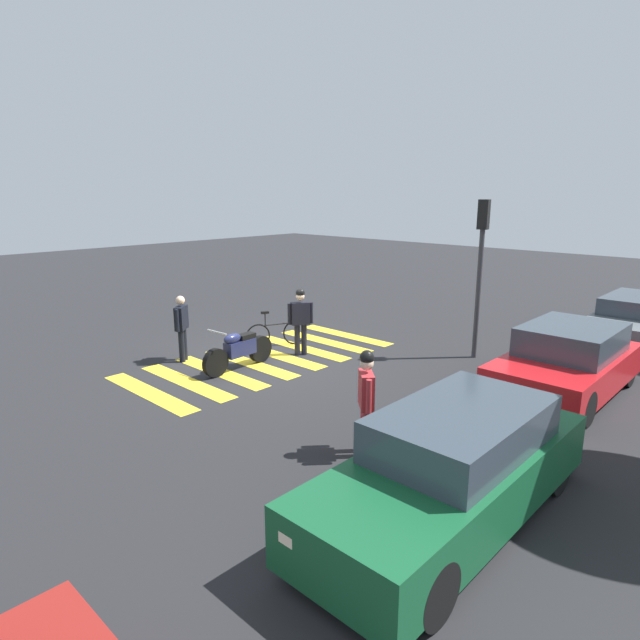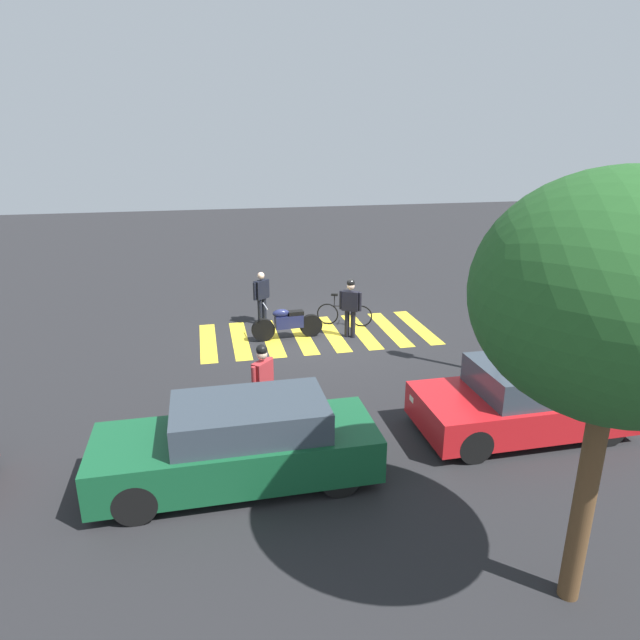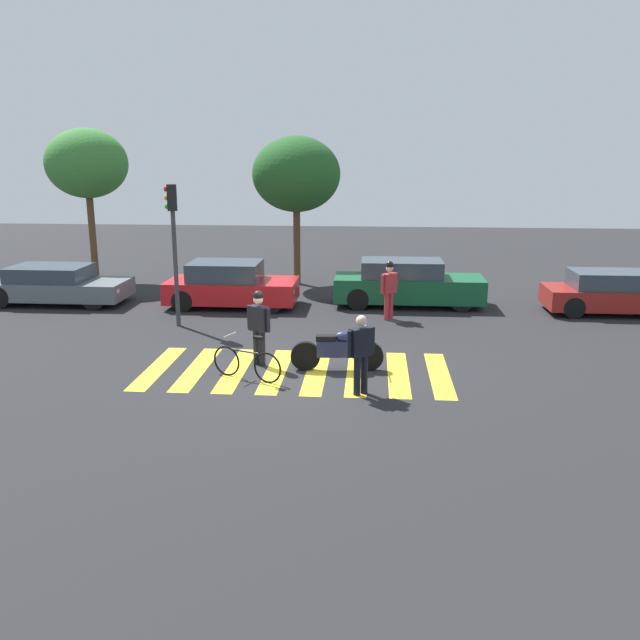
{
  "view_description": "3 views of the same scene",
  "coord_description": "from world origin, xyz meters",
  "px_view_note": "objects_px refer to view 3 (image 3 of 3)",
  "views": [
    {
      "loc": [
        8.26,
        9.71,
        4.05
      ],
      "look_at": [
        -0.14,
        1.8,
        1.28
      ],
      "focal_mm": 29.78,
      "sensor_mm": 36.0,
      "label": 1
    },
    {
      "loc": [
        3.14,
        14.91,
        5.56
      ],
      "look_at": [
        0.27,
        1.68,
        1.02
      ],
      "focal_mm": 30.92,
      "sensor_mm": 36.0,
      "label": 2
    },
    {
      "loc": [
        1.64,
        -14.05,
        4.73
      ],
      "look_at": [
        0.42,
        1.41,
        0.83
      ],
      "focal_mm": 37.54,
      "sensor_mm": 36.0,
      "label": 3
    }
  ],
  "objects_px": {
    "car_green_compact": "(407,284)",
    "car_maroon_wagon": "(613,293)",
    "pedestrian_bystander": "(389,286)",
    "officer_on_foot": "(259,323)",
    "traffic_light_pole": "(173,232)",
    "police_motorcycle": "(337,350)",
    "car_grey_coupe": "(56,285)",
    "leaning_bicycle": "(247,363)",
    "officer_by_motorcycle": "(361,350)",
    "car_red_convertible": "(230,285)"
  },
  "relations": [
    {
      "from": "pedestrian_bystander",
      "to": "car_red_convertible",
      "type": "xyz_separation_m",
      "value": [
        -4.93,
        1.35,
        -0.31
      ]
    },
    {
      "from": "police_motorcycle",
      "to": "pedestrian_bystander",
      "type": "height_order",
      "value": "pedestrian_bystander"
    },
    {
      "from": "officer_on_foot",
      "to": "car_grey_coupe",
      "type": "relative_size",
      "value": 0.39
    },
    {
      "from": "police_motorcycle",
      "to": "leaning_bicycle",
      "type": "height_order",
      "value": "police_motorcycle"
    },
    {
      "from": "car_red_convertible",
      "to": "car_green_compact",
      "type": "height_order",
      "value": "car_green_compact"
    },
    {
      "from": "police_motorcycle",
      "to": "officer_on_foot",
      "type": "bearing_deg",
      "value": 171.8
    },
    {
      "from": "leaning_bicycle",
      "to": "car_green_compact",
      "type": "relative_size",
      "value": 0.34
    },
    {
      "from": "car_grey_coupe",
      "to": "police_motorcycle",
      "type": "bearing_deg",
      "value": -33.12
    },
    {
      "from": "traffic_light_pole",
      "to": "pedestrian_bystander",
      "type": "bearing_deg",
      "value": 11.35
    },
    {
      "from": "police_motorcycle",
      "to": "officer_on_foot",
      "type": "xyz_separation_m",
      "value": [
        -1.78,
        0.26,
        0.53
      ]
    },
    {
      "from": "car_green_compact",
      "to": "car_maroon_wagon",
      "type": "height_order",
      "value": "car_green_compact"
    },
    {
      "from": "pedestrian_bystander",
      "to": "traffic_light_pole",
      "type": "relative_size",
      "value": 0.44
    },
    {
      "from": "pedestrian_bystander",
      "to": "car_green_compact",
      "type": "bearing_deg",
      "value": 72.18
    },
    {
      "from": "officer_by_motorcycle",
      "to": "car_green_compact",
      "type": "bearing_deg",
      "value": 81.01
    },
    {
      "from": "officer_on_foot",
      "to": "car_maroon_wagon",
      "type": "distance_m",
      "value": 11.39
    },
    {
      "from": "pedestrian_bystander",
      "to": "car_red_convertible",
      "type": "bearing_deg",
      "value": 164.65
    },
    {
      "from": "police_motorcycle",
      "to": "pedestrian_bystander",
      "type": "relative_size",
      "value": 1.2
    },
    {
      "from": "police_motorcycle",
      "to": "car_maroon_wagon",
      "type": "height_order",
      "value": "car_maroon_wagon"
    },
    {
      "from": "leaning_bicycle",
      "to": "car_red_convertible",
      "type": "bearing_deg",
      "value": 104.68
    },
    {
      "from": "leaning_bicycle",
      "to": "police_motorcycle",
      "type": "bearing_deg",
      "value": 22.35
    },
    {
      "from": "officer_by_motorcycle",
      "to": "car_green_compact",
      "type": "distance_m",
      "value": 8.25
    },
    {
      "from": "police_motorcycle",
      "to": "leaning_bicycle",
      "type": "relative_size",
      "value": 1.3
    },
    {
      "from": "pedestrian_bystander",
      "to": "car_green_compact",
      "type": "distance_m",
      "value": 2.0
    },
    {
      "from": "pedestrian_bystander",
      "to": "car_grey_coupe",
      "type": "xyz_separation_m",
      "value": [
        -10.6,
        1.33,
        -0.38
      ]
    },
    {
      "from": "car_red_convertible",
      "to": "car_maroon_wagon",
      "type": "bearing_deg",
      "value": -0.17
    },
    {
      "from": "car_green_compact",
      "to": "car_maroon_wagon",
      "type": "xyz_separation_m",
      "value": [
        6.14,
        -0.56,
        -0.08
      ]
    },
    {
      "from": "police_motorcycle",
      "to": "car_green_compact",
      "type": "distance_m",
      "value": 6.91
    },
    {
      "from": "car_maroon_wagon",
      "to": "traffic_light_pole",
      "type": "bearing_deg",
      "value": -168.81
    },
    {
      "from": "pedestrian_bystander",
      "to": "officer_by_motorcycle",
      "type": "bearing_deg",
      "value": -96.24
    },
    {
      "from": "police_motorcycle",
      "to": "traffic_light_pole",
      "type": "height_order",
      "value": "traffic_light_pole"
    },
    {
      "from": "leaning_bicycle",
      "to": "traffic_light_pole",
      "type": "relative_size",
      "value": 0.41
    },
    {
      "from": "officer_on_foot",
      "to": "traffic_light_pole",
      "type": "height_order",
      "value": "traffic_light_pole"
    },
    {
      "from": "police_motorcycle",
      "to": "car_grey_coupe",
      "type": "height_order",
      "value": "car_grey_coupe"
    },
    {
      "from": "officer_on_foot",
      "to": "officer_by_motorcycle",
      "type": "bearing_deg",
      "value": -36.71
    },
    {
      "from": "car_red_convertible",
      "to": "car_maroon_wagon",
      "type": "xyz_separation_m",
      "value": [
        11.68,
        -0.04,
        -0.06
      ]
    },
    {
      "from": "officer_on_foot",
      "to": "car_grey_coupe",
      "type": "height_order",
      "value": "officer_on_foot"
    },
    {
      "from": "officer_by_motorcycle",
      "to": "traffic_light_pole",
      "type": "xyz_separation_m",
      "value": [
        -5.22,
        5.08,
        1.71
      ]
    },
    {
      "from": "police_motorcycle",
      "to": "car_grey_coupe",
      "type": "xyz_separation_m",
      "value": [
        -9.35,
        6.1,
        0.14
      ]
    },
    {
      "from": "car_green_compact",
      "to": "traffic_light_pole",
      "type": "height_order",
      "value": "traffic_light_pole"
    },
    {
      "from": "leaning_bicycle",
      "to": "pedestrian_bystander",
      "type": "distance_m",
      "value": 6.39
    },
    {
      "from": "officer_on_foot",
      "to": "car_red_convertible",
      "type": "distance_m",
      "value": 6.18
    },
    {
      "from": "car_grey_coupe",
      "to": "car_red_convertible",
      "type": "bearing_deg",
      "value": 0.28
    },
    {
      "from": "officer_by_motorcycle",
      "to": "pedestrian_bystander",
      "type": "xyz_separation_m",
      "value": [
        0.69,
        6.27,
        0.06
      ]
    },
    {
      "from": "car_red_convertible",
      "to": "car_maroon_wagon",
      "type": "distance_m",
      "value": 11.68
    },
    {
      "from": "leaning_bicycle",
      "to": "traffic_light_pole",
      "type": "bearing_deg",
      "value": 122.54
    },
    {
      "from": "leaning_bicycle",
      "to": "car_maroon_wagon",
      "type": "relative_size",
      "value": 0.39
    },
    {
      "from": "car_grey_coupe",
      "to": "car_maroon_wagon",
      "type": "bearing_deg",
      "value": -0.02
    },
    {
      "from": "car_grey_coupe",
      "to": "car_green_compact",
      "type": "relative_size",
      "value": 0.95
    },
    {
      "from": "car_maroon_wagon",
      "to": "traffic_light_pole",
      "type": "relative_size",
      "value": 1.05
    },
    {
      "from": "car_grey_coupe",
      "to": "car_green_compact",
      "type": "xyz_separation_m",
      "value": [
        11.2,
        0.56,
        0.1
      ]
    }
  ]
}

